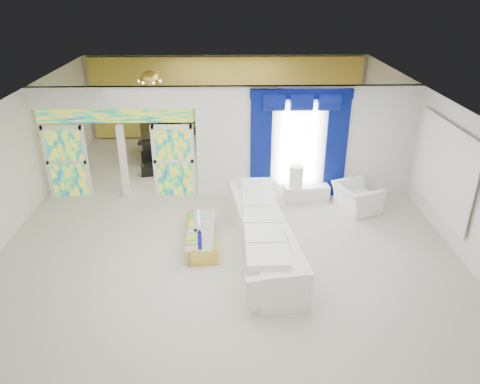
{
  "coord_description": "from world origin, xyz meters",
  "views": [
    {
      "loc": [
        0.07,
        -10.41,
        5.48
      ],
      "look_at": [
        0.3,
        -1.2,
        1.1
      ],
      "focal_mm": 34.0,
      "sensor_mm": 36.0,
      "label": 1
    }
  ],
  "objects_px": {
    "console_table": "(306,193)",
    "grand_piano": "(163,143)",
    "armchair": "(357,198)",
    "coffee_table": "(202,237)",
    "white_sofa": "(263,235)"
  },
  "relations": [
    {
      "from": "console_table",
      "to": "grand_piano",
      "type": "height_order",
      "value": "grand_piano"
    },
    {
      "from": "armchair",
      "to": "coffee_table",
      "type": "bearing_deg",
      "value": 91.6
    },
    {
      "from": "coffee_table",
      "to": "grand_piano",
      "type": "relative_size",
      "value": 0.97
    },
    {
      "from": "coffee_table",
      "to": "armchair",
      "type": "xyz_separation_m",
      "value": [
        3.9,
        1.58,
        0.16
      ]
    },
    {
      "from": "console_table",
      "to": "coffee_table",
      "type": "bearing_deg",
      "value": -140.91
    },
    {
      "from": "console_table",
      "to": "grand_piano",
      "type": "distance_m",
      "value": 5.53
    },
    {
      "from": "console_table",
      "to": "armchair",
      "type": "bearing_deg",
      "value": -27.66
    },
    {
      "from": "coffee_table",
      "to": "armchair",
      "type": "distance_m",
      "value": 4.21
    },
    {
      "from": "white_sofa",
      "to": "grand_piano",
      "type": "xyz_separation_m",
      "value": [
        -2.93,
        5.99,
        0.05
      ]
    },
    {
      "from": "coffee_table",
      "to": "armchair",
      "type": "relative_size",
      "value": 1.63
    },
    {
      "from": "white_sofa",
      "to": "grand_piano",
      "type": "bearing_deg",
      "value": 108.49
    },
    {
      "from": "white_sofa",
      "to": "coffee_table",
      "type": "bearing_deg",
      "value": 159.92
    },
    {
      "from": "white_sofa",
      "to": "console_table",
      "type": "bearing_deg",
      "value": 53.91
    },
    {
      "from": "grand_piano",
      "to": "white_sofa",
      "type": "bearing_deg",
      "value": -75.54
    },
    {
      "from": "armchair",
      "to": "grand_piano",
      "type": "bearing_deg",
      "value": 32.65
    }
  ]
}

